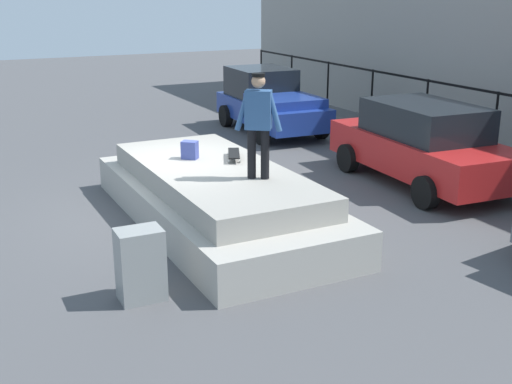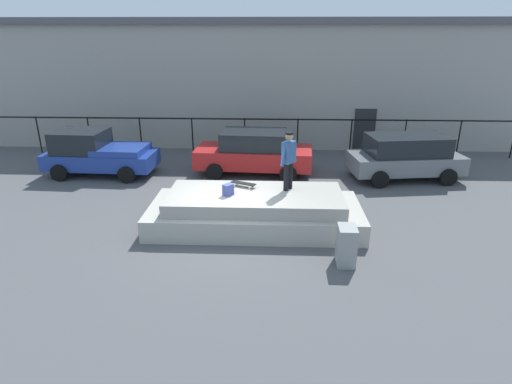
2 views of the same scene
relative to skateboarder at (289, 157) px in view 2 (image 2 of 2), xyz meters
The scene contains 11 objects.
ground_plane 2.77m from the skateboarder, 155.59° to the right, with size 60.00×60.00×0.00m, color #4C4C4F.
concrete_ledge 1.84m from the skateboarder, 159.34° to the right, with size 6.13×2.61×1.01m.
skateboarder is the anchor object (origin of this frame).
skateboard 1.60m from the skateboarder, behind, with size 0.79×0.50×0.12m.
backpack 1.96m from the skateboarder, 162.59° to the right, with size 0.28×0.20×0.33m, color #3F4C99.
car_blue_pickup_near 8.52m from the skateboarder, 150.91° to the left, with size 4.33×2.16×1.77m.
car_red_sedan_mid 4.80m from the skateboarder, 105.06° to the left, with size 4.67×2.36×1.72m.
car_grey_hatchback_far 6.27m from the skateboarder, 41.45° to the left, with size 4.39×2.47×1.70m.
utility_box 3.18m from the skateboarder, 60.80° to the right, with size 0.44×0.60×0.99m, color gray.
fence_row 7.36m from the skateboarder, 103.80° to the left, with size 24.06×0.06×1.72m.
warehouse_building 12.30m from the skateboarder, 98.19° to the left, with size 28.56×8.40×5.94m.
Camera 2 is at (1.29, -10.74, 5.37)m, focal length 29.34 mm.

